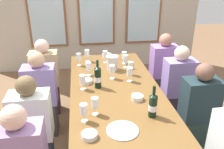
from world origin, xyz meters
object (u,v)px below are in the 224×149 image
object	(u,v)px
seated_person_4	(41,97)
seated_person_7	(198,113)
tasting_bowl_0	(86,81)
wine_glass_5	(125,59)
wine_glass_7	(105,55)
wine_bottle_0	(98,77)
seated_person_1	(163,71)
tasting_bowl_2	(107,55)
wine_glass_6	(79,57)
wine_glass_2	(131,66)
wine_bottle_1	(153,105)
wine_glass_3	(112,70)
tasting_bowl_1	(89,135)
wine_glass_11	(95,103)
seated_person_5	(178,89)
dining_table	(116,95)
wine_glass_8	(89,66)
wine_glass_4	(87,54)
seated_person_0	(46,79)
tasting_bowl_3	(137,98)
white_plate_0	(122,130)
metal_pitcher	(112,63)
wine_glass_1	(84,109)
wine_glass_10	(83,79)
wine_glass_0	(130,72)
wine_glass_9	(124,56)

from	to	relation	value
seated_person_4	seated_person_7	distance (m)	1.84
tasting_bowl_0	wine_glass_5	world-z (taller)	wine_glass_5
wine_glass_7	seated_person_7	distance (m)	1.45
wine_bottle_0	seated_person_1	size ratio (longest dim) A/B	0.30
tasting_bowl_2	wine_glass_6	bearing A→B (deg)	-146.67
tasting_bowl_2	wine_glass_2	xyz separation A→B (m)	(0.21, -0.68, 0.09)
wine_bottle_1	wine_glass_3	size ratio (longest dim) A/B	1.76
tasting_bowl_1	wine_glass_11	bearing A→B (deg)	77.53
tasting_bowl_0	seated_person_5	world-z (taller)	seated_person_5
seated_person_4	wine_glass_2	bearing A→B (deg)	1.79
seated_person_5	dining_table	bearing A→B (deg)	-160.96
wine_glass_5	wine_glass_8	xyz separation A→B (m)	(-0.50, -0.18, 0.00)
wine_glass_7	seated_person_4	xyz separation A→B (m)	(-0.85, -0.50, -0.33)
tasting_bowl_0	wine_glass_4	size ratio (longest dim) A/B	0.83
tasting_bowl_2	seated_person_0	distance (m)	0.95
tasting_bowl_2	tasting_bowl_3	bearing A→B (deg)	-83.15
wine_bottle_1	wine_glass_8	bearing A→B (deg)	117.97
white_plate_0	seated_person_7	distance (m)	1.06
wine_glass_8	wine_glass_2	bearing A→B (deg)	-6.64
dining_table	wine_glass_2	bearing A→B (deg)	56.02
wine_glass_5	tasting_bowl_1	bearing A→B (deg)	-112.12
wine_bottle_1	wine_glass_5	xyz separation A→B (m)	(-0.02, 1.17, 0.00)
white_plate_0	wine_glass_6	world-z (taller)	wine_glass_6
metal_pitcher	white_plate_0	bearing A→B (deg)	-94.43
wine_glass_4	wine_glass_1	bearing A→B (deg)	-93.83
wine_glass_6	wine_glass_10	bearing A→B (deg)	-87.38
wine_bottle_0	seated_person_7	xyz separation A→B (m)	(1.06, -0.35, -0.34)
metal_pitcher	wine_bottle_0	distance (m)	0.54
wine_glass_10	wine_glass_11	distance (m)	0.52
wine_bottle_0	wine_glass_6	distance (m)	0.72
wine_glass_5	seated_person_4	xyz separation A→B (m)	(-1.10, -0.28, -0.33)
seated_person_0	seated_person_1	bearing A→B (deg)	1.60
wine_glass_8	seated_person_1	world-z (taller)	seated_person_1
wine_glass_1	seated_person_1	world-z (taller)	seated_person_1
metal_pitcher	seated_person_4	bearing A→B (deg)	-165.63
wine_bottle_1	tasting_bowl_1	xyz separation A→B (m)	(-0.59, -0.22, -0.09)
tasting_bowl_2	wine_glass_0	xyz separation A→B (m)	(0.17, -0.86, 0.09)
wine_glass_9	seated_person_4	distance (m)	1.23
tasting_bowl_3	wine_glass_4	world-z (taller)	wine_glass_4
metal_pitcher	wine_glass_4	bearing A→B (deg)	131.93
white_plate_0	wine_glass_11	bearing A→B (deg)	126.51
wine_glass_9	wine_glass_8	bearing A→B (deg)	-147.49
tasting_bowl_1	wine_glass_7	distance (m)	1.64
wine_glass_7	wine_glass_10	xyz separation A→B (m)	(-0.34, -0.77, 0.00)
tasting_bowl_3	wine_glass_1	world-z (taller)	wine_glass_1
wine_glass_6	seated_person_5	bearing A→B (deg)	-20.21
white_plate_0	wine_glass_5	bearing A→B (deg)	77.98
wine_glass_0	wine_glass_4	xyz separation A→B (m)	(-0.46, 0.73, 0.00)
seated_person_5	seated_person_7	size ratio (longest dim) A/B	1.00
wine_bottle_1	wine_glass_7	distance (m)	1.41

